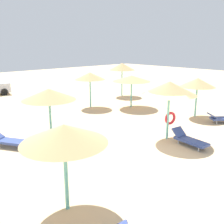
# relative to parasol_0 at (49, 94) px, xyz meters

# --- Properties ---
(ground_plane) EXTENTS (80.00, 80.00, 0.00)m
(ground_plane) POSITION_rel_parasol_0_xyz_m (2.85, -4.73, -2.32)
(ground_plane) COLOR #DBBA8C
(parasol_0) EXTENTS (2.79, 2.79, 2.62)m
(parasol_0) POSITION_rel_parasol_0_xyz_m (0.00, 0.00, 0.00)
(parasol_0) COLOR #6BC6BC
(parasol_0) RESTS_ON ground
(parasol_1) EXTENTS (2.75, 2.75, 3.04)m
(parasol_1) POSITION_rel_parasol_0_xyz_m (4.32, -4.42, 0.34)
(parasol_1) COLOR #6BC6BC
(parasol_1) RESTS_ON ground
(parasol_2) EXTENTS (2.36, 2.36, 2.65)m
(parasol_2) POSITION_rel_parasol_0_xyz_m (9.40, -3.18, 0.02)
(parasol_2) COLOR #6BC6BC
(parasol_2) RESTS_ON ground
(parasol_4) EXTENTS (2.50, 2.50, 2.67)m
(parasol_4) POSITION_rel_parasol_0_xyz_m (-2.92, -5.89, 0.07)
(parasol_4) COLOR #6BC6BC
(parasol_4) RESTS_ON ground
(parasol_5) EXTENTS (2.43, 2.43, 3.13)m
(parasol_5) POSITION_rel_parasol_0_xyz_m (11.06, 5.57, 0.46)
(parasol_5) COLOR #6BC6BC
(parasol_5) RESTS_ON ground
(parasol_6) EXTENTS (2.34, 2.34, 2.74)m
(parasol_6) POSITION_rel_parasol_0_xyz_m (5.87, 3.95, 0.13)
(parasol_6) COLOR #6BC6BC
(parasol_6) RESTS_ON ground
(parasol_8) EXTENTS (2.94, 2.94, 2.50)m
(parasol_8) POSITION_rel_parasol_0_xyz_m (8.22, 1.74, -0.06)
(parasol_8) COLOR #6BC6BC
(parasol_8) RESTS_ON ground
(lounger_0) EXTENTS (1.51, 1.97, 0.63)m
(lounger_0) POSITION_rel_parasol_0_xyz_m (-2.24, 0.23, -2.01)
(lounger_0) COLOR #33478C
(lounger_0) RESTS_ON ground
(lounger_1) EXTENTS (0.89, 1.95, 0.74)m
(lounger_1) POSITION_rel_parasol_0_xyz_m (4.26, -5.74, -2.00)
(lounger_1) COLOR #33478C
(lounger_1) RESTS_ON ground
(lounger_2) EXTENTS (1.87, 1.73, 0.63)m
(lounger_2) POSITION_rel_parasol_0_xyz_m (9.25, -5.17, -2.01)
(lounger_2) COLOR #33478C
(lounger_2) RESTS_ON ground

